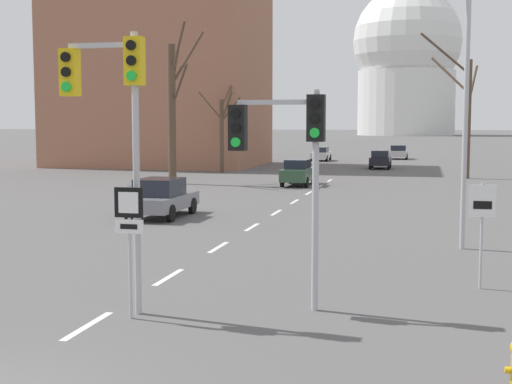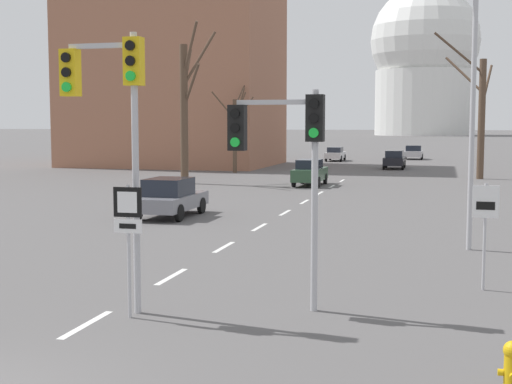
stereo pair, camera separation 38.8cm
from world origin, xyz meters
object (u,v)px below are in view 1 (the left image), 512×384
at_px(street_lamp_right, 450,86).
at_px(speed_limit_sign, 482,217).
at_px(traffic_signal_centre_tall, 113,102).
at_px(sedan_mid_centre, 298,172).
at_px(sedan_far_left, 380,159).
at_px(sedan_far_right, 161,197).
at_px(route_sign_post, 129,228).
at_px(sedan_near_right, 398,152).
at_px(traffic_signal_near_right, 287,144).
at_px(sedan_near_left, 321,154).

bearing_deg(street_lamp_right, speed_limit_sign, -83.55).
relative_size(traffic_signal_centre_tall, speed_limit_sign, 2.27).
bearing_deg(sedan_mid_centre, traffic_signal_centre_tall, -87.05).
distance_m(sedan_far_left, sedan_far_right, 34.88).
bearing_deg(route_sign_post, traffic_signal_centre_tall, 140.66).
bearing_deg(sedan_far_right, sedan_far_left, 78.50).
bearing_deg(traffic_signal_centre_tall, street_lamp_right, 53.97).
xyz_separation_m(sedan_near_right, sedan_mid_centre, (-4.94, -34.91, 0.08)).
distance_m(sedan_near_right, sedan_mid_centre, 35.26).
xyz_separation_m(traffic_signal_near_right, sedan_near_left, (-7.70, 58.91, -2.74)).
height_order(sedan_near_left, sedan_mid_centre, sedan_mid_centre).
height_order(traffic_signal_near_right, sedan_far_left, traffic_signal_near_right).
relative_size(route_sign_post, sedan_far_right, 0.62).
distance_m(route_sign_post, sedan_near_left, 60.60).
bearing_deg(traffic_signal_centre_tall, speed_limit_sign, 27.71).
bearing_deg(traffic_signal_near_right, sedan_mid_centre, 99.53).
height_order(traffic_signal_centre_tall, speed_limit_sign, traffic_signal_centre_tall).
bearing_deg(sedan_far_left, sedan_mid_centre, -102.65).
distance_m(sedan_near_left, sedan_far_left, 13.32).
bearing_deg(traffic_signal_centre_tall, route_sign_post, -39.34).
bearing_deg(sedan_far_left, traffic_signal_centre_tall, -92.89).
relative_size(traffic_signal_near_right, sedan_near_right, 1.18).
xyz_separation_m(speed_limit_sign, sedan_far_right, (-12.01, 10.43, -0.88)).
relative_size(sedan_near_left, sedan_near_right, 1.13).
relative_size(traffic_signal_centre_tall, street_lamp_right, 0.70).
relative_size(traffic_signal_near_right, route_sign_post, 1.70).
height_order(traffic_signal_near_right, sedan_near_right, traffic_signal_near_right).
distance_m(sedan_near_left, sedan_mid_centre, 29.53).
height_order(street_lamp_right, sedan_near_left, street_lamp_right).
height_order(route_sign_post, speed_limit_sign, route_sign_post).
height_order(traffic_signal_centre_tall, sedan_mid_centre, traffic_signal_centre_tall).
height_order(traffic_signal_centre_tall, route_sign_post, traffic_signal_centre_tall).
relative_size(traffic_signal_near_right, sedan_mid_centre, 1.07).
height_order(traffic_signal_near_right, street_lamp_right, street_lamp_right).
bearing_deg(speed_limit_sign, sedan_near_right, 93.84).
height_order(route_sign_post, sedan_mid_centre, route_sign_post).
xyz_separation_m(traffic_signal_near_right, sedan_near_right, (-0.01, 64.42, -2.72)).
height_order(sedan_far_left, sedan_far_right, sedan_far_right).
bearing_deg(sedan_far_right, route_sign_post, -71.37).
distance_m(traffic_signal_centre_tall, sedan_mid_centre, 30.85).
bearing_deg(street_lamp_right, sedan_mid_centre, 111.78).
distance_m(street_lamp_right, sedan_near_left, 51.97).
bearing_deg(sedan_near_right, street_lamp_right, -86.41).
xyz_separation_m(traffic_signal_centre_tall, sedan_far_left, (2.45, 48.55, -3.52)).
relative_size(speed_limit_sign, sedan_mid_centre, 0.59).
distance_m(route_sign_post, sedan_far_left, 48.99).
distance_m(sedan_near_right, sedan_far_right, 51.76).
height_order(route_sign_post, sedan_near_left, route_sign_post).
distance_m(speed_limit_sign, sedan_far_right, 15.93).
xyz_separation_m(street_lamp_right, sedan_far_left, (-4.43, 39.10, -4.24)).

